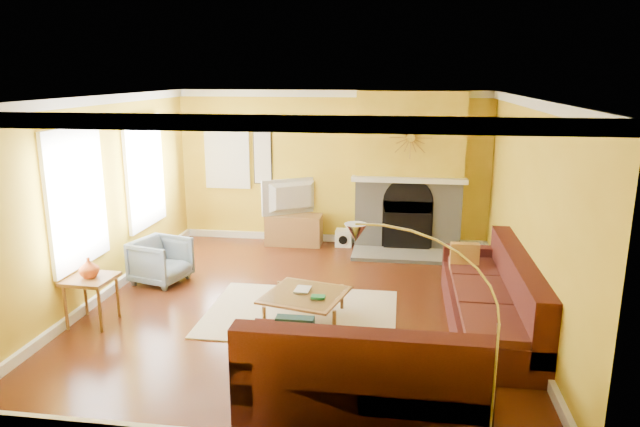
% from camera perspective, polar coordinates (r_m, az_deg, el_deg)
% --- Properties ---
extents(floor, '(5.50, 6.00, 0.02)m').
position_cam_1_polar(floor, '(7.63, -1.66, -9.22)').
color(floor, '#602B14').
rests_on(floor, ground).
extents(ceiling, '(5.50, 6.00, 0.02)m').
position_cam_1_polar(ceiling, '(7.03, -1.82, 11.64)').
color(ceiling, white).
rests_on(ceiling, ground).
extents(wall_back, '(5.50, 0.02, 2.70)m').
position_cam_1_polar(wall_back, '(10.13, 1.21, 4.60)').
color(wall_back, gold).
rests_on(wall_back, ground).
extents(wall_front, '(5.50, 0.02, 2.70)m').
position_cam_1_polar(wall_front, '(4.40, -8.59, -8.07)').
color(wall_front, gold).
rests_on(wall_front, ground).
extents(wall_left, '(0.02, 6.00, 2.70)m').
position_cam_1_polar(wall_left, '(8.14, -21.24, 1.35)').
color(wall_left, gold).
rests_on(wall_left, ground).
extents(wall_right, '(0.02, 6.00, 2.70)m').
position_cam_1_polar(wall_right, '(7.27, 20.23, 0.01)').
color(wall_right, gold).
rests_on(wall_right, ground).
extents(baseboard, '(5.50, 6.00, 0.12)m').
position_cam_1_polar(baseboard, '(7.61, -1.67, -8.74)').
color(baseboard, white).
rests_on(baseboard, floor).
extents(crown_molding, '(5.50, 6.00, 0.12)m').
position_cam_1_polar(crown_molding, '(7.03, -1.82, 11.07)').
color(crown_molding, white).
rests_on(crown_molding, ceiling).
extents(window_left_near, '(0.06, 1.22, 1.72)m').
position_cam_1_polar(window_left_near, '(9.23, -17.20, 4.01)').
color(window_left_near, white).
rests_on(window_left_near, wall_left).
extents(window_left_far, '(0.06, 1.22, 1.72)m').
position_cam_1_polar(window_left_far, '(7.59, -23.26, 1.46)').
color(window_left_far, white).
rests_on(window_left_far, wall_left).
extents(window_back, '(0.82, 0.06, 1.22)m').
position_cam_1_polar(window_back, '(10.45, -9.26, 5.82)').
color(window_back, white).
rests_on(window_back, wall_back).
extents(wall_art, '(0.34, 0.04, 1.14)m').
position_cam_1_polar(wall_art, '(10.28, -5.77, 6.08)').
color(wall_art, white).
rests_on(wall_art, wall_back).
extents(fireplace, '(1.80, 0.40, 2.70)m').
position_cam_1_polar(fireplace, '(9.85, 8.90, 4.17)').
color(fireplace, gray).
rests_on(fireplace, floor).
extents(mantel, '(1.92, 0.22, 0.08)m').
position_cam_1_polar(mantel, '(9.63, 8.89, 3.34)').
color(mantel, white).
rests_on(mantel, fireplace).
extents(hearth, '(1.80, 0.70, 0.06)m').
position_cam_1_polar(hearth, '(9.63, 8.63, -4.15)').
color(hearth, gray).
rests_on(hearth, floor).
extents(sunburst, '(0.70, 0.04, 0.70)m').
position_cam_1_polar(sunburst, '(9.54, 9.04, 7.49)').
color(sunburst, olive).
rests_on(sunburst, fireplace).
extents(rug, '(2.40, 1.80, 0.02)m').
position_cam_1_polar(rug, '(7.38, -1.91, -9.91)').
color(rug, beige).
rests_on(rug, floor).
extents(sectional_sofa, '(2.92, 3.78, 0.90)m').
position_cam_1_polar(sectional_sofa, '(6.61, 8.29, -8.82)').
color(sectional_sofa, '#471916').
rests_on(sectional_sofa, floor).
extents(coffee_table, '(1.11, 1.11, 0.36)m').
position_cam_1_polar(coffee_table, '(7.11, -1.52, -9.34)').
color(coffee_table, white).
rests_on(coffee_table, floor).
extents(media_console, '(0.98, 0.44, 0.54)m').
position_cam_1_polar(media_console, '(10.16, -2.62, -1.62)').
color(media_console, olive).
rests_on(media_console, floor).
extents(tv, '(1.00, 0.72, 0.63)m').
position_cam_1_polar(tv, '(10.02, -2.66, 1.62)').
color(tv, black).
rests_on(tv, media_console).
extents(subwoofer, '(0.29, 0.29, 0.29)m').
position_cam_1_polar(subwoofer, '(10.12, 2.40, -2.43)').
color(subwoofer, white).
rests_on(subwoofer, floor).
extents(armchair, '(0.87, 0.86, 0.65)m').
position_cam_1_polar(armchair, '(8.64, -15.63, -4.57)').
color(armchair, slate).
rests_on(armchair, floor).
extents(side_table, '(0.57, 0.57, 0.60)m').
position_cam_1_polar(side_table, '(7.53, -21.82, -8.07)').
color(side_table, olive).
rests_on(side_table, floor).
extents(vase, '(0.30, 0.30, 0.25)m').
position_cam_1_polar(vase, '(7.39, -22.11, -5.03)').
color(vase, '#D8591E').
rests_on(vase, side_table).
extents(book, '(0.20, 0.26, 0.02)m').
position_cam_1_polar(book, '(7.14, -2.50, -7.55)').
color(book, white).
rests_on(book, coffee_table).
extents(arc_lamp, '(1.21, 0.36, 1.87)m').
position_cam_1_polar(arc_lamp, '(4.64, 10.94, -12.62)').
color(arc_lamp, silver).
rests_on(arc_lamp, floor).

